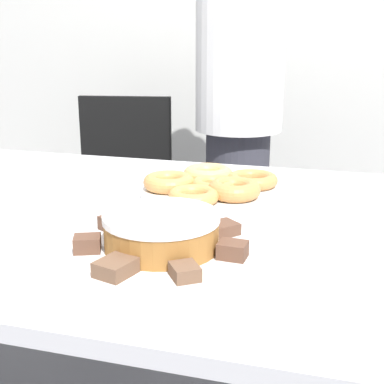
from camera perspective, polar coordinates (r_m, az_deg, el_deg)
The scene contains 19 objects.
table at distance 1.16m, azimuth -1.41°, elevation -6.01°, with size 1.92×0.98×0.76m.
person_standing at distance 2.00m, azimuth 5.01°, elevation 8.61°, with size 0.32×0.32×1.62m.
office_chair_left at distance 2.27m, azimuth -7.63°, elevation -2.08°, with size 0.51×0.51×0.88m.
plate_cake at distance 0.94m, azimuth -3.23°, elevation -6.26°, with size 0.34×0.34×0.01m.
plate_donuts at distance 1.28m, azimuth 2.37°, elevation -0.12°, with size 0.35×0.35×0.01m.
frosted_cake at distance 0.93m, azimuth -3.27°, elevation -4.17°, with size 0.20×0.20×0.06m.
lamington_0 at distance 0.84m, azimuth -8.34°, elevation -7.95°, with size 0.06×0.07×0.02m.
lamington_1 at distance 0.82m, azimuth -0.77°, elevation -8.48°, with size 0.06×0.06×0.02m.
lamington_2 at distance 0.90m, azimuth 4.36°, elevation -6.19°, with size 0.05×0.04×0.03m.
lamington_3 at distance 1.00m, azimuth 3.20°, elevation -3.92°, with size 0.07×0.07×0.02m.
lamington_4 at distance 1.06m, azimuth -2.07°, elevation -2.85°, with size 0.06×0.07×0.02m.
lamington_5 at distance 1.03m, azimuth -8.00°, elevation -3.33°, with size 0.08×0.07×0.03m.
lamington_6 at distance 0.94m, azimuth -11.11°, elevation -5.43°, with size 0.06×0.05×0.03m.
donut_0 at distance 1.27m, azimuth 2.38°, elevation 0.76°, with size 0.11×0.11×0.03m.
donut_1 at distance 1.36m, azimuth 1.80°, elevation 1.94°, with size 0.13×0.13×0.04m.
donut_2 at distance 1.29m, azimuth -2.48°, elevation 1.08°, with size 0.12×0.12×0.04m.
donut_3 at distance 1.19m, azimuth 0.18°, elevation -0.41°, with size 0.11×0.11×0.03m.
donut_4 at distance 1.23m, azimuth 4.51°, elevation 0.30°, with size 0.12×0.12×0.04m.
donut_5 at distance 1.33m, azimuth 6.45°, elevation 1.31°, with size 0.13×0.13×0.03m.
Camera 1 is at (0.32, -1.03, 1.13)m, focal length 50.00 mm.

